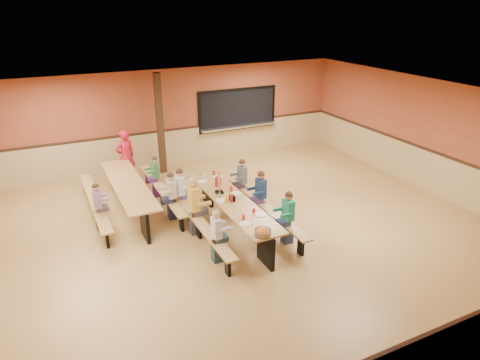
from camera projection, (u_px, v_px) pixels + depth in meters
name	position (u px, v px, depth m)	size (l,w,h in m)	color
ground	(228.00, 236.00, 9.56)	(12.00, 12.00, 0.00)	olive
room_envelope	(228.00, 208.00, 9.29)	(12.04, 10.04, 3.02)	brown
kitchen_pass_through	(238.00, 111.00, 14.15)	(2.78, 0.28, 1.38)	black
structural_post	(160.00, 125.00, 12.56)	(0.18, 0.18, 3.00)	black
cafeteria_table_main	(233.00, 209.00, 9.62)	(1.91, 3.70, 0.74)	#A47A41
cafeteria_table_second	(129.00, 191.00, 10.55)	(1.91, 3.70, 0.74)	#A47A41
seated_child_white_left	(217.00, 237.00, 8.43)	(0.33, 0.27, 1.12)	silver
seated_adult_yellow	(194.00, 206.00, 9.45)	(0.43, 0.35, 1.33)	gold
seated_child_grey_left	(181.00, 193.00, 10.27)	(0.36, 0.30, 1.19)	silver
seated_child_teal_right	(288.00, 218.00, 9.09)	(0.36, 0.29, 1.19)	#1C8364
seated_child_navy_right	(261.00, 196.00, 10.10)	(0.37, 0.30, 1.21)	navy
seated_child_char_right	(242.00, 182.00, 10.93)	(0.35, 0.29, 1.17)	#4F575A
seated_child_purple_sec	(98.00, 207.00, 9.66)	(0.32, 0.27, 1.12)	#925E8E
seated_child_green_sec	(156.00, 177.00, 11.30)	(0.32, 0.26, 1.11)	#34753E
seated_child_tan_sec	(172.00, 196.00, 10.12)	(0.35, 0.28, 1.16)	#B5A98F
standing_woman	(126.00, 157.00, 12.06)	(0.58, 0.38, 1.58)	red
punch_pitcher	(218.00, 182.00, 10.26)	(0.16, 0.16, 0.22)	#AF1917
chip_bowl	(263.00, 232.00, 8.09)	(0.32, 0.32, 0.15)	orange
napkin_dispenser	(232.00, 198.00, 9.49)	(0.10, 0.14, 0.13)	black
condiment_mustard	(226.00, 198.00, 9.46)	(0.06, 0.06, 0.17)	yellow
condiment_ketchup	(232.00, 199.00, 9.42)	(0.06, 0.06, 0.17)	#B2140F
table_paddle	(219.00, 188.00, 9.85)	(0.16, 0.16, 0.56)	black
place_settings	(233.00, 198.00, 9.52)	(0.65, 3.30, 0.11)	beige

